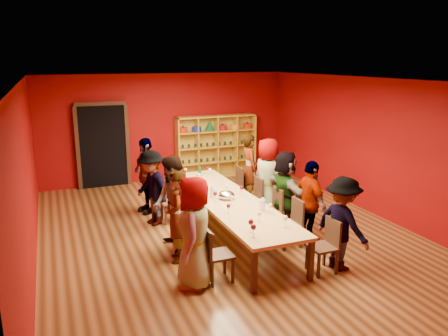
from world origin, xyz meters
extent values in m
cube|color=#533116|center=(0.00, 0.00, -0.01)|extent=(7.10, 9.10, 0.02)
cube|color=#6F0505|center=(0.00, 4.51, 1.50)|extent=(7.10, 0.02, 3.00)
cube|color=#6F0505|center=(0.00, -4.51, 1.50)|extent=(7.10, 0.02, 3.00)
cube|color=#6F0505|center=(-3.51, 0.00, 1.50)|extent=(0.02, 9.10, 3.00)
cube|color=#6F0505|center=(3.51, 0.00, 1.50)|extent=(0.02, 9.10, 3.00)
cube|color=white|center=(0.00, 0.00, 3.01)|extent=(7.10, 9.10, 0.02)
cube|color=tan|center=(0.00, 0.00, 0.72)|extent=(1.10, 4.50, 0.06)
cube|color=black|center=(-0.49, -2.17, 0.34)|extent=(0.08, 0.08, 0.69)
cube|color=black|center=(-0.49, 2.17, 0.34)|extent=(0.08, 0.08, 0.69)
cube|color=black|center=(0.49, -2.17, 0.34)|extent=(0.08, 0.08, 0.69)
cube|color=black|center=(0.49, 2.17, 0.34)|extent=(0.08, 0.08, 0.69)
cube|color=black|center=(-1.80, 4.44, 1.10)|extent=(1.20, 0.14, 2.20)
cube|color=black|center=(-1.80, 4.37, 2.25)|extent=(1.32, 0.06, 0.10)
cube|color=black|center=(-2.45, 4.37, 1.10)|extent=(0.10, 0.06, 2.20)
cube|color=black|center=(-1.15, 4.37, 1.10)|extent=(0.10, 0.06, 2.20)
cube|color=gold|center=(0.22, 4.28, 0.90)|extent=(0.04, 0.40, 1.80)
cube|color=gold|center=(2.58, 4.28, 0.90)|extent=(0.04, 0.40, 1.80)
cube|color=gold|center=(1.40, 4.28, 1.78)|extent=(2.40, 0.40, 0.04)
cube|color=gold|center=(1.40, 4.28, 0.02)|extent=(2.40, 0.40, 0.04)
cube|color=gold|center=(1.40, 4.47, 0.90)|extent=(2.40, 0.02, 1.80)
cube|color=gold|center=(1.40, 4.28, 0.45)|extent=(2.36, 0.38, 0.03)
cube|color=gold|center=(1.40, 4.28, 0.90)|extent=(2.36, 0.38, 0.03)
cube|color=gold|center=(1.40, 4.28, 1.35)|extent=(2.36, 0.38, 0.03)
cube|color=gold|center=(0.80, 4.28, 0.90)|extent=(0.03, 0.38, 1.76)
cube|color=gold|center=(1.40, 4.28, 0.90)|extent=(0.03, 0.38, 1.76)
cube|color=gold|center=(2.00, 4.28, 0.90)|extent=(0.03, 0.38, 1.76)
cylinder|color=red|center=(0.40, 4.28, 1.44)|extent=(0.26, 0.26, 0.15)
sphere|color=black|center=(0.40, 4.28, 1.53)|extent=(0.05, 0.05, 0.05)
cylinder|color=#16299A|center=(0.80, 4.28, 1.44)|extent=(0.26, 0.26, 0.15)
sphere|color=black|center=(0.80, 4.28, 1.53)|extent=(0.05, 0.05, 0.05)
cylinder|color=#186331|center=(1.20, 4.28, 1.41)|extent=(0.26, 0.26, 0.08)
cone|color=#186331|center=(1.20, 4.28, 1.56)|extent=(0.24, 0.24, 0.22)
cylinder|color=red|center=(1.60, 4.28, 1.44)|extent=(0.26, 0.26, 0.15)
sphere|color=black|center=(1.60, 4.28, 1.53)|extent=(0.05, 0.05, 0.05)
cylinder|color=#F1A51C|center=(2.00, 4.28, 1.44)|extent=(0.26, 0.26, 0.15)
sphere|color=black|center=(2.00, 4.28, 1.53)|extent=(0.05, 0.05, 0.05)
cylinder|color=red|center=(2.40, 4.28, 1.44)|extent=(0.26, 0.26, 0.15)
sphere|color=black|center=(2.40, 4.28, 1.53)|extent=(0.05, 0.05, 0.05)
cylinder|color=black|center=(0.38, 4.28, 0.52)|extent=(0.07, 0.07, 0.10)
cylinder|color=black|center=(0.56, 4.28, 0.52)|extent=(0.07, 0.07, 0.10)
cylinder|color=black|center=(0.75, 4.28, 0.52)|extent=(0.07, 0.07, 0.10)
cylinder|color=black|center=(0.93, 4.28, 0.52)|extent=(0.07, 0.07, 0.10)
cylinder|color=black|center=(1.12, 4.28, 0.52)|extent=(0.07, 0.07, 0.10)
cylinder|color=black|center=(1.30, 4.28, 0.52)|extent=(0.07, 0.07, 0.10)
cylinder|color=black|center=(1.49, 4.28, 0.52)|extent=(0.07, 0.07, 0.10)
cylinder|color=black|center=(1.67, 4.28, 0.52)|extent=(0.07, 0.07, 0.10)
cylinder|color=black|center=(1.86, 4.28, 0.52)|extent=(0.07, 0.07, 0.10)
cylinder|color=black|center=(2.04, 4.28, 0.52)|extent=(0.07, 0.07, 0.10)
cylinder|color=black|center=(2.23, 4.28, 0.52)|extent=(0.07, 0.07, 0.10)
cylinder|color=black|center=(2.42, 4.28, 0.52)|extent=(0.07, 0.07, 0.10)
cylinder|color=black|center=(0.38, 4.28, 0.97)|extent=(0.07, 0.07, 0.10)
cylinder|color=black|center=(0.56, 4.28, 0.97)|extent=(0.07, 0.07, 0.10)
cylinder|color=black|center=(0.75, 4.28, 0.97)|extent=(0.07, 0.07, 0.10)
cylinder|color=black|center=(0.93, 4.28, 0.97)|extent=(0.07, 0.07, 0.10)
cylinder|color=black|center=(1.12, 4.28, 0.97)|extent=(0.07, 0.07, 0.10)
cylinder|color=black|center=(1.30, 4.28, 0.97)|extent=(0.07, 0.07, 0.10)
cylinder|color=black|center=(1.49, 4.28, 0.97)|extent=(0.07, 0.07, 0.10)
cylinder|color=black|center=(1.67, 4.28, 0.97)|extent=(0.07, 0.07, 0.10)
cylinder|color=black|center=(1.86, 4.28, 0.97)|extent=(0.07, 0.07, 0.10)
cylinder|color=black|center=(2.04, 4.28, 0.97)|extent=(0.07, 0.07, 0.10)
cylinder|color=black|center=(2.23, 4.28, 0.97)|extent=(0.07, 0.07, 0.10)
cylinder|color=black|center=(2.42, 4.28, 0.97)|extent=(0.07, 0.07, 0.10)
cube|color=black|center=(-0.83, -1.61, 0.43)|extent=(0.42, 0.42, 0.04)
cube|color=black|center=(-1.02, -1.61, 0.67)|extent=(0.04, 0.40, 0.44)
cube|color=black|center=(-1.00, -1.78, 0.21)|extent=(0.04, 0.04, 0.41)
cube|color=black|center=(-0.66, -1.78, 0.21)|extent=(0.04, 0.04, 0.41)
cube|color=black|center=(-1.00, -1.44, 0.21)|extent=(0.04, 0.04, 0.41)
cube|color=black|center=(-0.66, -1.44, 0.21)|extent=(0.04, 0.04, 0.41)
imported|color=#45454A|center=(-1.22, -1.61, 0.87)|extent=(0.75, 0.96, 1.73)
cube|color=black|center=(-0.83, -0.68, 0.43)|extent=(0.42, 0.42, 0.04)
cube|color=black|center=(-1.02, -0.68, 0.67)|extent=(0.04, 0.40, 0.44)
cube|color=black|center=(-1.00, -0.85, 0.21)|extent=(0.04, 0.04, 0.41)
cube|color=black|center=(-0.66, -0.85, 0.21)|extent=(0.04, 0.04, 0.41)
cube|color=black|center=(-1.00, -0.51, 0.21)|extent=(0.04, 0.04, 0.41)
cube|color=black|center=(-0.66, -0.51, 0.21)|extent=(0.04, 0.04, 0.41)
imported|color=#4D4D52|center=(-1.23, -0.68, 0.79)|extent=(0.54, 0.66, 1.59)
cube|color=black|center=(-0.83, -0.24, 0.43)|extent=(0.42, 0.42, 0.04)
cube|color=black|center=(-1.02, -0.24, 0.67)|extent=(0.04, 0.40, 0.44)
cube|color=black|center=(-1.00, -0.41, 0.21)|extent=(0.04, 0.04, 0.41)
cube|color=black|center=(-0.66, -0.41, 0.21)|extent=(0.04, 0.04, 0.41)
cube|color=black|center=(-1.00, -0.07, 0.21)|extent=(0.04, 0.04, 0.41)
cube|color=black|center=(-0.66, -0.07, 0.21)|extent=(0.04, 0.04, 0.41)
imported|color=#CC898B|center=(-1.17, -0.24, 0.87)|extent=(0.49, 0.86, 1.74)
cube|color=black|center=(-0.83, 1.15, 0.43)|extent=(0.42, 0.42, 0.04)
cube|color=black|center=(-1.02, 1.15, 0.67)|extent=(0.04, 0.40, 0.44)
cube|color=black|center=(-1.00, 0.98, 0.21)|extent=(0.04, 0.04, 0.41)
cube|color=black|center=(-0.66, 0.98, 0.21)|extent=(0.04, 0.04, 0.41)
cube|color=black|center=(-1.00, 1.32, 0.21)|extent=(0.04, 0.04, 0.41)
cube|color=black|center=(-0.66, 1.32, 0.21)|extent=(0.04, 0.04, 0.41)
imported|color=#5E88C3|center=(-1.23, 1.15, 0.79)|extent=(0.72, 1.11, 1.59)
cube|color=black|center=(-0.83, 1.94, 0.43)|extent=(0.42, 0.42, 0.04)
cube|color=black|center=(-1.02, 1.94, 0.67)|extent=(0.04, 0.40, 0.44)
cube|color=black|center=(-1.00, 1.77, 0.21)|extent=(0.04, 0.04, 0.41)
cube|color=black|center=(-0.66, 1.77, 0.21)|extent=(0.04, 0.04, 0.41)
cube|color=black|center=(-1.00, 2.11, 0.21)|extent=(0.04, 0.04, 0.41)
cube|color=black|center=(-0.66, 2.11, 0.21)|extent=(0.04, 0.04, 0.41)
imported|color=#4D4D52|center=(-1.17, 1.94, 0.86)|extent=(0.73, 1.09, 1.71)
cube|color=black|center=(0.83, -1.97, 0.43)|extent=(0.42, 0.42, 0.04)
cube|color=black|center=(1.02, -1.97, 0.67)|extent=(0.04, 0.40, 0.44)
cube|color=black|center=(0.66, -2.14, 0.21)|extent=(0.04, 0.04, 0.41)
cube|color=black|center=(1.00, -2.14, 0.21)|extent=(0.04, 0.04, 0.41)
cube|color=black|center=(0.66, -1.80, 0.21)|extent=(0.04, 0.04, 0.41)
cube|color=black|center=(1.00, -1.80, 0.21)|extent=(0.04, 0.04, 0.41)
imported|color=#16203D|center=(1.19, -1.97, 0.78)|extent=(0.62, 1.08, 1.57)
cube|color=black|center=(0.83, -0.89, 0.43)|extent=(0.42, 0.42, 0.04)
cube|color=black|center=(1.02, -0.89, 0.67)|extent=(0.04, 0.40, 0.44)
cube|color=black|center=(0.66, -1.06, 0.21)|extent=(0.04, 0.04, 0.41)
cube|color=black|center=(1.00, -1.06, 0.21)|extent=(0.04, 0.04, 0.41)
cube|color=black|center=(0.66, -0.72, 0.21)|extent=(0.04, 0.04, 0.41)
cube|color=black|center=(1.00, -0.72, 0.21)|extent=(0.04, 0.04, 0.41)
imported|color=silver|center=(1.28, -0.89, 0.79)|extent=(0.43, 0.93, 1.59)
cube|color=black|center=(0.83, -0.14, 0.43)|extent=(0.42, 0.42, 0.04)
cube|color=black|center=(1.02, -0.14, 0.67)|extent=(0.04, 0.40, 0.44)
cube|color=black|center=(0.66, -0.31, 0.21)|extent=(0.04, 0.04, 0.41)
cube|color=black|center=(1.00, -0.31, 0.21)|extent=(0.04, 0.04, 0.41)
cube|color=black|center=(0.66, 0.03, 0.21)|extent=(0.04, 0.04, 0.41)
cube|color=black|center=(1.00, 0.03, 0.21)|extent=(0.04, 0.04, 0.41)
imported|color=#131636|center=(1.18, -0.14, 0.82)|extent=(0.47, 1.52, 1.63)
cube|color=black|center=(0.83, 0.72, 0.43)|extent=(0.42, 0.42, 0.04)
cube|color=black|center=(1.02, 0.72, 0.67)|extent=(0.04, 0.40, 0.44)
cube|color=black|center=(0.66, 0.55, 0.21)|extent=(0.04, 0.04, 0.41)
cube|color=black|center=(1.00, 0.55, 0.21)|extent=(0.04, 0.04, 0.41)
cube|color=black|center=(0.66, 0.89, 0.21)|extent=(0.04, 0.04, 0.41)
cube|color=black|center=(1.00, 0.89, 0.21)|extent=(0.04, 0.04, 0.41)
imported|color=white|center=(1.23, 0.72, 0.87)|extent=(0.62, 0.92, 1.73)
cube|color=black|center=(0.83, 1.75, 0.43)|extent=(0.42, 0.42, 0.04)
cube|color=black|center=(1.02, 1.75, 0.67)|extent=(0.04, 0.40, 0.44)
cube|color=black|center=(0.66, 1.58, 0.21)|extent=(0.04, 0.04, 0.41)
cube|color=black|center=(1.00, 1.58, 0.21)|extent=(0.04, 0.04, 0.41)
cube|color=black|center=(0.66, 1.92, 0.21)|extent=(0.04, 0.04, 0.41)
cube|color=black|center=(1.00, 1.92, 0.21)|extent=(0.04, 0.04, 0.41)
imported|color=#505056|center=(1.28, 1.75, 0.83)|extent=(0.51, 0.65, 1.67)
cylinder|color=silver|center=(-0.34, 0.83, 0.75)|extent=(0.06, 0.06, 0.01)
cylinder|color=silver|center=(-0.34, 0.83, 0.81)|extent=(0.01, 0.01, 0.10)
ellipsoid|color=#4A0710|center=(-0.34, 0.83, 0.89)|extent=(0.07, 0.07, 0.08)
cylinder|color=silver|center=(0.37, -1.02, 0.75)|extent=(0.06, 0.06, 0.01)
cylinder|color=silver|center=(0.37, -1.02, 0.81)|extent=(0.01, 0.01, 0.10)
ellipsoid|color=beige|center=(0.37, -1.02, 0.89)|extent=(0.07, 0.07, 0.09)
cylinder|color=silver|center=(-0.28, 1.02, 0.75)|extent=(0.07, 0.07, 0.01)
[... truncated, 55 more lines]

